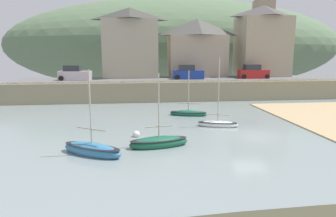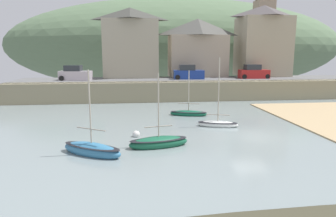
# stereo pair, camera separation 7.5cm
# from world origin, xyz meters

# --- Properties ---
(quay_seawall) EXTENTS (48.00, 9.40, 2.40)m
(quay_seawall) POSITION_xyz_m (0.00, 17.50, 1.36)
(quay_seawall) COLOR gray
(quay_seawall) RESTS_ON ground
(hillside_backdrop) EXTENTS (80.00, 44.00, 21.50)m
(hillside_backdrop) POSITION_xyz_m (2.68, 55.20, 7.53)
(hillside_backdrop) COLOR #587251
(hillside_backdrop) RESTS_ON ground
(waterfront_building_left) EXTENTS (8.03, 6.30, 9.91)m
(waterfront_building_left) POSITION_xyz_m (-8.74, 25.20, 7.42)
(waterfront_building_left) COLOR #A39A84
(waterfront_building_left) RESTS_ON ground
(waterfront_building_centre) EXTENTS (8.77, 5.01, 8.49)m
(waterfront_building_centre) POSITION_xyz_m (1.22, 25.20, 6.73)
(waterfront_building_centre) COLOR tan
(waterfront_building_centre) RESTS_ON ground
(waterfront_building_right) EXTENTS (7.59, 6.11, 10.56)m
(waterfront_building_right) POSITION_xyz_m (11.37, 25.20, 7.75)
(waterfront_building_right) COLOR tan
(waterfront_building_right) RESTS_ON ground
(church_with_spire) EXTENTS (3.00, 3.00, 17.31)m
(church_with_spire) POSITION_xyz_m (13.02, 29.20, 11.32)
(church_with_spire) COLOR tan
(church_with_spire) RESTS_ON ground
(sailboat_nearest_shore) EXTENTS (4.12, 2.10, 4.96)m
(sailboat_nearest_shore) POSITION_xyz_m (-6.99, -1.91, 0.28)
(sailboat_nearest_shore) COLOR #185A3C
(sailboat_nearest_shore) RESTS_ON ground
(dinghy_open_wooden) EXTENTS (3.80, 2.17, 4.47)m
(dinghy_open_wooden) POSITION_xyz_m (-3.25, 7.79, 0.22)
(dinghy_open_wooden) COLOR #12583C
(dinghy_open_wooden) RESTS_ON ground
(sailboat_white_hull) EXTENTS (4.13, 3.26, 5.28)m
(sailboat_white_hull) POSITION_xyz_m (-11.11, -3.05, 0.31)
(sailboat_white_hull) COLOR teal
(sailboat_white_hull) RESTS_ON ground
(rowboat_small_beached) EXTENTS (3.47, 1.89, 5.77)m
(rowboat_small_beached) POSITION_xyz_m (-1.67, 3.01, 0.25)
(rowboat_small_beached) COLOR white
(rowboat_small_beached) RESTS_ON ground
(parked_car_near_slipway) EXTENTS (4.27, 2.17, 1.95)m
(parked_car_near_slipway) POSITION_xyz_m (-16.06, 20.70, 3.20)
(parked_car_near_slipway) COLOR #BDB1BC
(parked_car_near_slipway) RESTS_ON ground
(parked_car_by_wall) EXTENTS (4.20, 1.95, 1.95)m
(parked_car_by_wall) POSITION_xyz_m (-0.96, 20.70, 3.20)
(parked_car_by_wall) COLOR navy
(parked_car_by_wall) RESTS_ON ground
(parked_car_end_of_row) EXTENTS (4.14, 1.82, 1.95)m
(parked_car_end_of_row) POSITION_xyz_m (8.31, 20.70, 3.20)
(parked_car_end_of_row) COLOR #AE1F1F
(parked_car_end_of_row) RESTS_ON ground
(mooring_buoy) EXTENTS (0.55, 0.55, 0.55)m
(mooring_buoy) POSITION_xyz_m (-8.40, 0.65, 0.17)
(mooring_buoy) COLOR silver
(mooring_buoy) RESTS_ON ground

